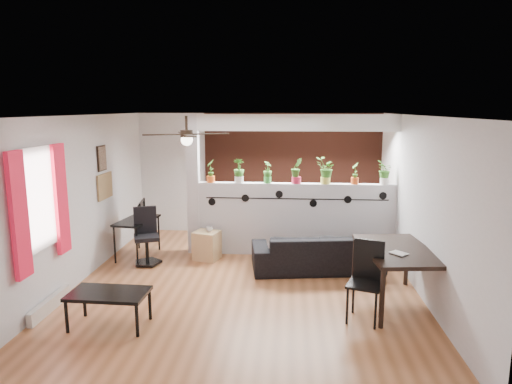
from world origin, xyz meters
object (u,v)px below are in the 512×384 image
Objects in this scene: potted_plant_6 at (385,172)px; cube_shelf at (207,245)px; potted_plant_0 at (211,170)px; folding_chair at (367,273)px; dining_table at (397,255)px; potted_plant_3 at (297,170)px; sofa at (317,252)px; potted_plant_5 at (355,173)px; cup at (209,229)px; potted_plant_1 at (239,170)px; office_chair at (146,240)px; potted_plant_4 at (326,170)px; potted_plant_2 at (268,172)px; computer_desk at (137,223)px; coffee_table at (109,296)px; ceiling_fan at (187,136)px.

potted_plant_6 reaches higher than cube_shelf.
folding_chair is (2.46, -2.58, -0.96)m from potted_plant_0.
dining_table is (2.95, -2.11, -0.85)m from potted_plant_0.
potted_plant_3 is 1.56m from sofa.
potted_plant_5 reaches higher than dining_table.
cup is 0.12× the size of folding_chair.
office_chair is (-1.56, -0.72, -1.15)m from potted_plant_1.
potted_plant_4 is 0.31× the size of dining_table.
potted_plant_2 reaches higher than cube_shelf.
potted_plant_0 is at bearing -180.00° from potted_plant_5.
potted_plant_2 is 1.05m from potted_plant_4.
potted_plant_3 is 0.30× the size of dining_table.
potted_plant_4 is 1.54m from sofa.
potted_plant_1 is 2.11m from computer_desk.
sofa is at bearing 39.57° from coffee_table.
potted_plant_3 reaches higher than cup.
sofa is at bearing -11.58° from cup.
cube_shelf is (-1.96, 0.39, -0.04)m from sofa.
ceiling_fan is 3.11m from folding_chair.
cube_shelf is (-0.00, 1.39, -2.05)m from ceiling_fan.
potted_plant_2 is at bearing 180.00° from potted_plant_6.
potted_plant_1 is 0.44× the size of computer_desk.
coffee_table is at bearing -121.04° from potted_plant_2.
cup is at bearing -168.81° from potted_plant_4.
potted_plant_2 reaches higher than computer_desk.
office_chair is at bearing -52.68° from computer_desk.
potted_plant_2 is 0.38× the size of folding_chair.
office_chair is 2.34m from coffee_table.
potted_plant_4 is at bearing -0.00° from potted_plant_2.
potted_plant_6 is 3.58× the size of cup.
coffee_table is (-3.41, -3.05, -1.16)m from potted_plant_5.
potted_plant_1 reaches higher than computer_desk.
computer_desk is at bearing -165.59° from potted_plant_0.
computer_desk is (-3.43, -0.34, -0.97)m from potted_plant_4.
ceiling_fan reaches higher than dining_table.
cube_shelf is at bearing -169.07° from potted_plant_4.
potted_plant_4 reaches higher than office_chair.
cube_shelf is (-3.18, -0.41, -1.32)m from potted_plant_6.
potted_plant_1 is at bearing 66.78° from coffee_table.
cup is at bearing -3.02° from computer_desk.
folding_chair is at bearing -41.65° from cup.
potted_plant_2 is 0.85× the size of potted_plant_3.
sofa is (1.41, -0.80, -1.29)m from potted_plant_1.
potted_plant_6 is at bearing 0.00° from potted_plant_4.
potted_plant_6 is at bearing 0.00° from potted_plant_3.
potted_plant_1 is at bearing 24.72° from office_chair.
computer_desk is at bearing 127.32° from office_chair.
coffee_table is (-3.94, -3.05, -1.18)m from potted_plant_6.
sofa is at bearing -66.04° from potted_plant_3.
potted_plant_0 is at bearing -180.00° from potted_plant_6.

